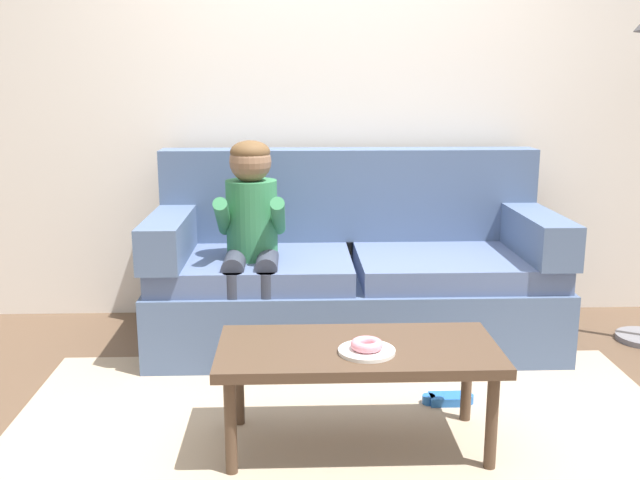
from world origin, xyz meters
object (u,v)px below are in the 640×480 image
object	(u,v)px
donut	(367,345)
toy_controller	(448,400)
couch	(352,276)
person_child	(251,228)
coffee_table	(358,357)

from	to	relation	value
donut	toy_controller	bearing A→B (deg)	45.59
donut	toy_controller	distance (m)	0.71
donut	couch	bearing A→B (deg)	87.74
person_child	donut	size ratio (longest dim) A/B	9.18
couch	coffee_table	world-z (taller)	couch
couch	person_child	xyz separation A→B (m)	(-0.53, -0.21, 0.31)
couch	donut	bearing A→B (deg)	-92.26
couch	toy_controller	xyz separation A→B (m)	(0.35, -0.84, -0.33)
coffee_table	toy_controller	bearing A→B (deg)	38.44
toy_controller	person_child	bearing A→B (deg)	149.49
coffee_table	person_child	bearing A→B (deg)	115.00
coffee_table	person_child	xyz separation A→B (m)	(-0.45, 0.97, 0.30)
donut	coffee_table	bearing A→B (deg)	109.52
couch	person_child	distance (m)	0.65
person_child	donut	distance (m)	1.17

